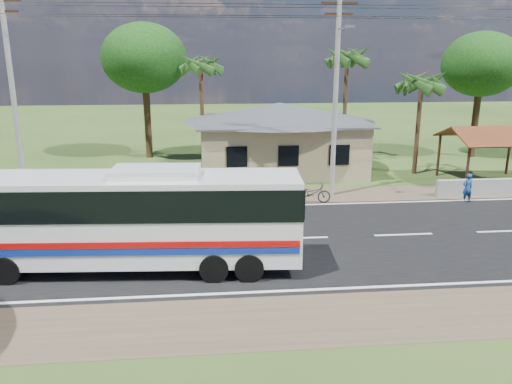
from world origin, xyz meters
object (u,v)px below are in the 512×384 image
Objects in this scene: motorcycle at (312,193)px; person at (467,188)px; waiting_shed at (492,136)px; coach_bus at (130,212)px.

motorcycle is 7.99m from person.
waiting_shed is 22.22m from coach_bus.
coach_bus is (-19.34, -10.92, -0.64)m from waiting_shed.
motorcycle is at bearing -10.48° from person.
waiting_shed is 5.71m from person.
waiting_shed is 2.65× the size of motorcycle.
motorcycle is (-11.42, -3.45, -2.21)m from waiting_shed.
person is at bearing -92.42° from motorcycle.
person is (15.89, 6.82, -1.33)m from coach_bus.
coach_bus reaches higher than waiting_shed.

